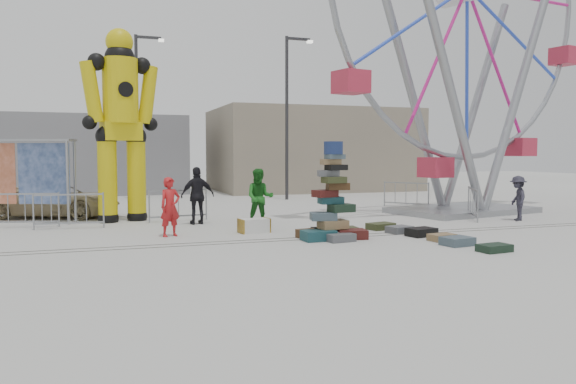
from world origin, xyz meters
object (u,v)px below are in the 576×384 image
object	(u,v)px
banner_scaffold	(16,160)
barricade_dummy_c	(178,205)
lamp_post_left	(139,108)
pedestrian_green	(260,197)
barricade_wheel_back	(406,195)
pedestrian_red	(170,207)
pedestrian_grey	(518,198)
suitcase_tower	(332,212)
parked_suv	(56,200)
steamer_trunk	(254,226)
barricade_dummy_b	(69,211)
pedestrian_black	(198,196)
barricade_dummy_a	(25,210)
crash_test_dummy	(121,117)
lamp_post_right	(289,109)
ferris_wheel	(467,17)
barricade_wheel_front	(473,203)

from	to	relation	value
banner_scaffold	barricade_dummy_c	xyz separation A→B (m)	(5.09, -1.20, -1.53)
lamp_post_left	pedestrian_green	size ratio (longest dim) A/B	4.39
barricade_wheel_back	pedestrian_red	world-z (taller)	pedestrian_red
pedestrian_grey	barricade_wheel_back	bearing A→B (deg)	-142.03
suitcase_tower	parked_suv	distance (m)	10.82
banner_scaffold	steamer_trunk	world-z (taller)	banner_scaffold
barricade_dummy_b	pedestrian_black	world-z (taller)	pedestrian_black
steamer_trunk	barricade_dummy_a	bearing A→B (deg)	145.00
suitcase_tower	crash_test_dummy	size ratio (longest dim) A/B	0.39
lamp_post_right	barricade_dummy_c	size ratio (longest dim) A/B	4.00
barricade_dummy_c	barricade_dummy_a	bearing A→B (deg)	170.80
suitcase_tower	steamer_trunk	world-z (taller)	suitcase_tower
lamp_post_right	pedestrian_green	size ratio (longest dim) A/B	4.39
steamer_trunk	ferris_wheel	bearing A→B (deg)	8.59
lamp_post_left	suitcase_tower	xyz separation A→B (m)	(3.99, -14.45, -3.75)
barricade_dummy_c	parked_suv	distance (m)	4.81
lamp_post_left	suitcase_tower	bearing A→B (deg)	-74.56
pedestrian_black	suitcase_tower	bearing A→B (deg)	119.74
crash_test_dummy	barricade_dummy_b	bearing A→B (deg)	-153.25
barricade_dummy_a	parked_suv	size ratio (longest dim) A/B	0.45
barricade_dummy_c	pedestrian_green	size ratio (longest dim) A/B	1.10
steamer_trunk	parked_suv	size ratio (longest dim) A/B	0.20
pedestrian_grey	ferris_wheel	bearing A→B (deg)	-150.48
pedestrian_black	lamp_post_right	bearing A→B (deg)	-130.51
ferris_wheel	pedestrian_black	xyz separation A→B (m)	(-10.32, -0.20, -6.52)
pedestrian_green	parked_suv	distance (m)	7.89
pedestrian_black	parked_suv	world-z (taller)	pedestrian_black
ferris_wheel	barricade_dummy_c	size ratio (longest dim) A/B	7.57
steamer_trunk	pedestrian_green	world-z (taller)	pedestrian_green
banner_scaffold	pedestrian_black	size ratio (longest dim) A/B	2.03
banner_scaffold	pedestrian_grey	distance (m)	16.88
banner_scaffold	pedestrian_green	distance (m)	8.16
barricade_wheel_back	pedestrian_black	world-z (taller)	pedestrian_black
barricade_wheel_back	pedestrian_grey	size ratio (longest dim) A/B	1.30
lamp_post_left	crash_test_dummy	size ratio (longest dim) A/B	1.20
ferris_wheel	barricade_dummy_b	bearing A→B (deg)	167.92
lamp_post_left	steamer_trunk	bearing A→B (deg)	-79.69
crash_test_dummy	barricade_wheel_back	xyz separation A→B (m)	(11.57, 1.12, -2.95)
barricade_dummy_c	pedestrian_red	xyz separation A→B (m)	(-0.69, -3.44, 0.27)
barricade_dummy_b	parked_suv	distance (m)	3.57
barricade_wheel_front	pedestrian_black	size ratio (longest dim) A/B	1.07
ferris_wheel	barricade_dummy_a	bearing A→B (deg)	165.14
lamp_post_left	banner_scaffold	distance (m)	9.49
ferris_wheel	barricade_dummy_c	distance (m)	12.85
ferris_wheel	barricade_wheel_front	world-z (taller)	ferris_wheel
ferris_wheel	pedestrian_green	xyz separation A→B (m)	(-8.55, -1.34, -6.55)
ferris_wheel	parked_suv	bearing A→B (deg)	154.54
barricade_dummy_b	lamp_post_right	bearing A→B (deg)	42.08
pedestrian_green	pedestrian_grey	world-z (taller)	pedestrian_green
banner_scaffold	pedestrian_green	bearing A→B (deg)	-3.16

